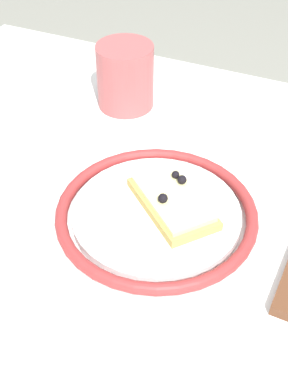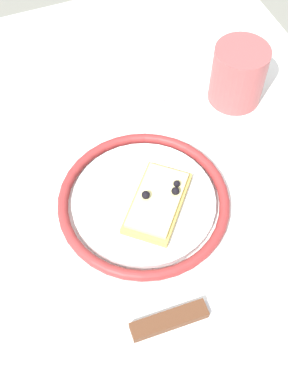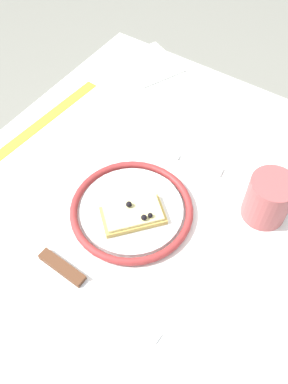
% 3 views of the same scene
% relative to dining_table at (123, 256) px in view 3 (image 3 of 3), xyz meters
% --- Properties ---
extents(ground_plane, '(6.00, 6.00, 0.00)m').
position_rel_dining_table_xyz_m(ground_plane, '(0.00, 0.00, -0.62)').
color(ground_plane, gray).
extents(dining_table, '(0.97, 0.70, 0.73)m').
position_rel_dining_table_xyz_m(dining_table, '(0.00, 0.00, 0.00)').
color(dining_table, white).
rests_on(dining_table, ground_plane).
extents(plate, '(0.22, 0.22, 0.02)m').
position_rel_dining_table_xyz_m(plate, '(-0.04, -0.00, 0.12)').
color(plate, white).
rests_on(plate, dining_table).
extents(pizza_slice_near, '(0.12, 0.12, 0.03)m').
position_rel_dining_table_xyz_m(pizza_slice_near, '(-0.02, 0.01, 0.13)').
color(pizza_slice_near, tan).
rests_on(pizza_slice_near, plate).
extents(knife, '(0.03, 0.24, 0.01)m').
position_rel_dining_table_xyz_m(knife, '(0.12, 0.00, 0.12)').
color(knife, silver).
rests_on(knife, dining_table).
extents(fork, '(0.05, 0.20, 0.00)m').
position_rel_dining_table_xyz_m(fork, '(-0.19, -0.00, 0.12)').
color(fork, '#B8B8B8').
rests_on(fork, dining_table).
extents(cup, '(0.08, 0.08, 0.09)m').
position_rel_dining_table_xyz_m(cup, '(-0.17, 0.20, 0.16)').
color(cup, '#A54C4C').
rests_on(cup, dining_table).
extents(measuring_tape, '(0.33, 0.04, 0.00)m').
position_rel_dining_table_xyz_m(measuring_tape, '(-0.11, -0.29, 0.12)').
color(measuring_tape, yellow).
rests_on(measuring_tape, dining_table).
extents(napkin, '(0.16, 0.17, 0.00)m').
position_rel_dining_table_xyz_m(napkin, '(-0.42, -0.21, 0.12)').
color(napkin, white).
rests_on(napkin, dining_table).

